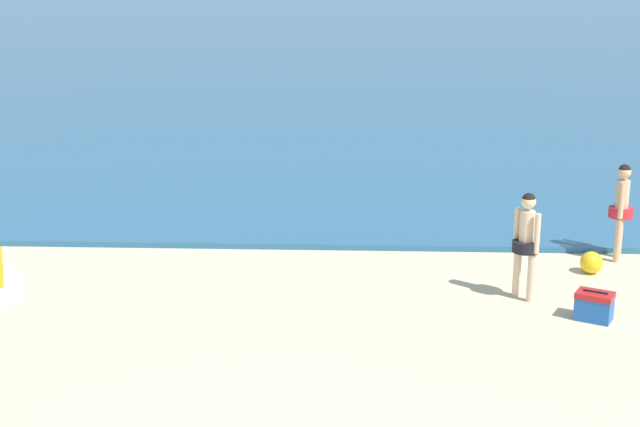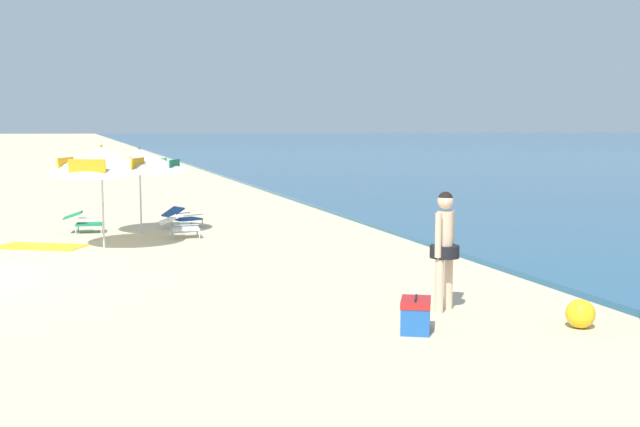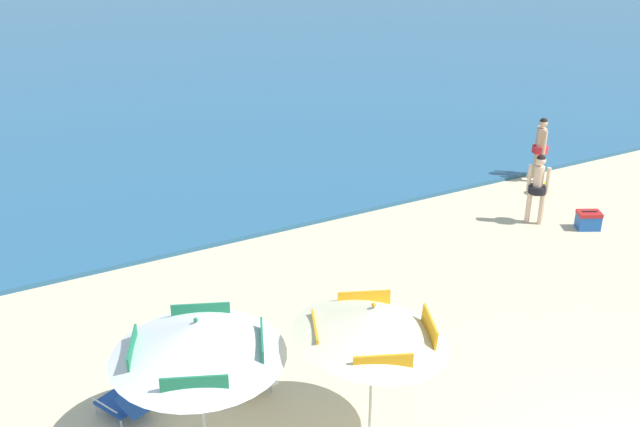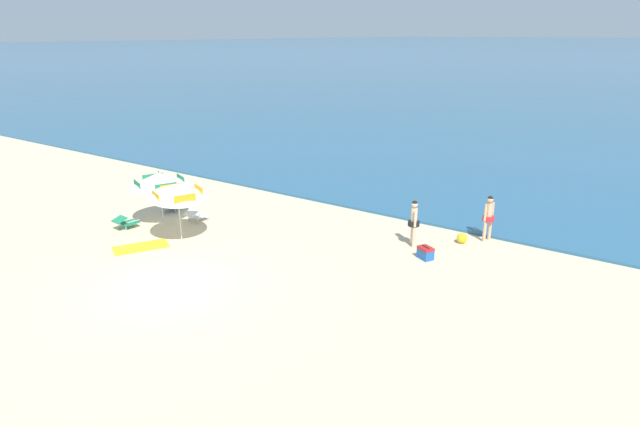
{
  "view_description": "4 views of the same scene",
  "coord_description": "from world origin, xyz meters",
  "px_view_note": "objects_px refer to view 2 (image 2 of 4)",
  "views": [
    {
      "loc": [
        1.88,
        -5.63,
        4.71
      ],
      "look_at": [
        1.37,
        6.86,
        1.3
      ],
      "focal_mm": 50.52,
      "sensor_mm": 36.0,
      "label": 1
    },
    {
      "loc": [
        13.25,
        2.41,
        2.42
      ],
      "look_at": [
        0.23,
        6.53,
        0.89
      ],
      "focal_mm": 42.19,
      "sensor_mm": 36.0,
      "label": 2
    },
    {
      "loc": [
        -6.97,
        -4.07,
        7.06
      ],
      "look_at": [
        -1.01,
        7.01,
        1.36
      ],
      "focal_mm": 41.89,
      "sensor_mm": 36.0,
      "label": 3
    },
    {
      "loc": [
        11.65,
        -8.96,
        6.93
      ],
      "look_at": [
        0.82,
        6.51,
        0.6
      ],
      "focal_mm": 30.43,
      "sensor_mm": 36.0,
      "label": 4
    }
  ],
  "objects_px": {
    "beach_umbrella_striped_second": "(101,159)",
    "cooler_box": "(416,315)",
    "beach_ball": "(580,314)",
    "beach_towel": "(41,247)",
    "lounge_chair_under_umbrella": "(84,221)",
    "person_standing_beside": "(445,242)",
    "lounge_chair_beside_umbrella": "(182,217)",
    "beach_umbrella_striped_main": "(140,161)",
    "lounge_chair_facing_sea": "(179,226)"
  },
  "relations": [
    {
      "from": "beach_umbrella_striped_second",
      "to": "cooler_box",
      "type": "distance_m",
      "value": 8.57
    },
    {
      "from": "beach_ball",
      "to": "beach_towel",
      "type": "xyz_separation_m",
      "value": [
        -8.79,
        -6.62,
        -0.17
      ]
    },
    {
      "from": "lounge_chair_under_umbrella",
      "to": "beach_ball",
      "type": "bearing_deg",
      "value": 28.18
    },
    {
      "from": "person_standing_beside",
      "to": "lounge_chair_under_umbrella",
      "type": "bearing_deg",
      "value": -154.25
    },
    {
      "from": "cooler_box",
      "to": "beach_towel",
      "type": "height_order",
      "value": "cooler_box"
    },
    {
      "from": "lounge_chair_beside_umbrella",
      "to": "beach_umbrella_striped_main",
      "type": "bearing_deg",
      "value": -53.6
    },
    {
      "from": "lounge_chair_facing_sea",
      "to": "beach_towel",
      "type": "relative_size",
      "value": 0.5
    },
    {
      "from": "beach_umbrella_striped_main",
      "to": "beach_ball",
      "type": "relative_size",
      "value": 8.16
    },
    {
      "from": "lounge_chair_facing_sea",
      "to": "beach_umbrella_striped_second",
      "type": "bearing_deg",
      "value": -57.87
    },
    {
      "from": "beach_umbrella_striped_second",
      "to": "lounge_chair_beside_umbrella",
      "type": "bearing_deg",
      "value": 145.57
    },
    {
      "from": "lounge_chair_under_umbrella",
      "to": "beach_ball",
      "type": "relative_size",
      "value": 2.58
    },
    {
      "from": "lounge_chair_under_umbrella",
      "to": "person_standing_beside",
      "type": "distance_m",
      "value": 10.52
    },
    {
      "from": "beach_umbrella_striped_main",
      "to": "person_standing_beside",
      "type": "relative_size",
      "value": 1.81
    },
    {
      "from": "lounge_chair_facing_sea",
      "to": "person_standing_beside",
      "type": "distance_m",
      "value": 8.33
    },
    {
      "from": "beach_umbrella_striped_second",
      "to": "person_standing_beside",
      "type": "relative_size",
      "value": 1.66
    },
    {
      "from": "beach_towel",
      "to": "beach_ball",
      "type": "bearing_deg",
      "value": 37.0
    },
    {
      "from": "lounge_chair_beside_umbrella",
      "to": "beach_ball",
      "type": "height_order",
      "value": "lounge_chair_beside_umbrella"
    },
    {
      "from": "lounge_chair_beside_umbrella",
      "to": "cooler_box",
      "type": "xyz_separation_m",
      "value": [
        10.54,
        1.44,
        -0.07
      ]
    },
    {
      "from": "lounge_chair_under_umbrella",
      "to": "cooler_box",
      "type": "xyz_separation_m",
      "value": [
        10.29,
        3.77,
        -0.07
      ]
    },
    {
      "from": "beach_umbrella_striped_main",
      "to": "lounge_chair_under_umbrella",
      "type": "height_order",
      "value": "beach_umbrella_striped_main"
    },
    {
      "from": "beach_umbrella_striped_main",
      "to": "cooler_box",
      "type": "xyz_separation_m",
      "value": [
        9.77,
        2.49,
        -1.5
      ]
    },
    {
      "from": "lounge_chair_beside_umbrella",
      "to": "person_standing_beside",
      "type": "bearing_deg",
      "value": 12.96
    },
    {
      "from": "beach_umbrella_striped_main",
      "to": "beach_towel",
      "type": "distance_m",
      "value": 3.09
    },
    {
      "from": "beach_umbrella_striped_second",
      "to": "beach_towel",
      "type": "xyz_separation_m",
      "value": [
        -0.62,
        -1.25,
        -1.82
      ]
    },
    {
      "from": "lounge_chair_facing_sea",
      "to": "cooler_box",
      "type": "xyz_separation_m",
      "value": [
        8.75,
        1.73,
        -0.07
      ]
    },
    {
      "from": "lounge_chair_beside_umbrella",
      "to": "beach_towel",
      "type": "height_order",
      "value": "lounge_chair_beside_umbrella"
    },
    {
      "from": "lounge_chair_facing_sea",
      "to": "person_standing_beside",
      "type": "height_order",
      "value": "person_standing_beside"
    },
    {
      "from": "lounge_chair_facing_sea",
      "to": "beach_towel",
      "type": "bearing_deg",
      "value": -81.88
    },
    {
      "from": "beach_umbrella_striped_main",
      "to": "beach_ball",
      "type": "distance_m",
      "value": 11.27
    },
    {
      "from": "beach_umbrella_striped_main",
      "to": "beach_towel",
      "type": "height_order",
      "value": "beach_umbrella_striped_main"
    },
    {
      "from": "lounge_chair_under_umbrella",
      "to": "person_standing_beside",
      "type": "xyz_separation_m",
      "value": [
        9.46,
        4.56,
        0.65
      ]
    },
    {
      "from": "beach_umbrella_striped_main",
      "to": "person_standing_beside",
      "type": "xyz_separation_m",
      "value": [
        8.94,
        3.28,
        -0.77
      ]
    },
    {
      "from": "lounge_chair_under_umbrella",
      "to": "cooler_box",
      "type": "height_order",
      "value": "lounge_chair_under_umbrella"
    },
    {
      "from": "beach_umbrella_striped_second",
      "to": "beach_ball",
      "type": "xyz_separation_m",
      "value": [
        8.16,
        5.37,
        -1.65
      ]
    },
    {
      "from": "lounge_chair_facing_sea",
      "to": "lounge_chair_beside_umbrella",
      "type": "bearing_deg",
      "value": 170.84
    },
    {
      "from": "beach_umbrella_striped_main",
      "to": "person_standing_beside",
      "type": "distance_m",
      "value": 9.55
    },
    {
      "from": "beach_umbrella_striped_main",
      "to": "lounge_chair_beside_umbrella",
      "type": "relative_size",
      "value": 2.85
    },
    {
      "from": "beach_ball",
      "to": "lounge_chair_facing_sea",
      "type": "bearing_deg",
      "value": -157.99
    },
    {
      "from": "beach_umbrella_striped_main",
      "to": "cooler_box",
      "type": "height_order",
      "value": "beach_umbrella_striped_main"
    },
    {
      "from": "beach_ball",
      "to": "lounge_chair_beside_umbrella",
      "type": "bearing_deg",
      "value": -162.68
    },
    {
      "from": "cooler_box",
      "to": "beach_umbrella_striped_second",
      "type": "bearing_deg",
      "value": -156.3
    },
    {
      "from": "lounge_chair_facing_sea",
      "to": "person_standing_beside",
      "type": "relative_size",
      "value": 0.56
    },
    {
      "from": "lounge_chair_beside_umbrella",
      "to": "lounge_chair_facing_sea",
      "type": "height_order",
      "value": "lounge_chair_beside_umbrella"
    },
    {
      "from": "lounge_chair_under_umbrella",
      "to": "beach_towel",
      "type": "relative_size",
      "value": 0.51
    },
    {
      "from": "lounge_chair_under_umbrella",
      "to": "lounge_chair_facing_sea",
      "type": "relative_size",
      "value": 1.03
    },
    {
      "from": "beach_umbrella_striped_main",
      "to": "beach_ball",
      "type": "xyz_separation_m",
      "value": [
        10.23,
        4.48,
        -1.52
      ]
    },
    {
      "from": "beach_umbrella_striped_second",
      "to": "lounge_chair_under_umbrella",
      "type": "relative_size",
      "value": 2.89
    },
    {
      "from": "lounge_chair_facing_sea",
      "to": "cooler_box",
      "type": "relative_size",
      "value": 1.49
    },
    {
      "from": "beach_umbrella_striped_second",
      "to": "lounge_chair_beside_umbrella",
      "type": "distance_m",
      "value": 3.77
    },
    {
      "from": "cooler_box",
      "to": "beach_towel",
      "type": "bearing_deg",
      "value": -150.92
    }
  ]
}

